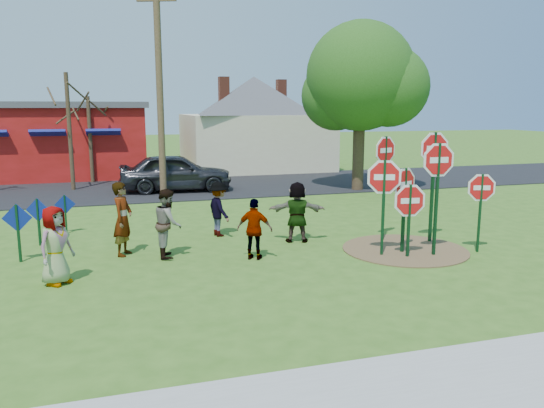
{
  "coord_description": "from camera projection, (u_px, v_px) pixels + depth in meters",
  "views": [
    {
      "loc": [
        -2.6,
        -12.72,
        3.65
      ],
      "look_at": [
        1.5,
        0.95,
        1.03
      ],
      "focal_mm": 35.0,
      "sensor_mm": 36.0,
      "label": 1
    }
  ],
  "objects": [
    {
      "name": "person_b",
      "position": [
        123.0,
        219.0,
        13.08
      ],
      "size": [
        0.67,
        0.79,
        1.84
      ],
      "primitive_type": "imported",
      "rotation": [
        0.0,
        0.0,
        1.15
      ],
      "color": "#277A6A",
      "rests_on": "ground"
    },
    {
      "name": "person_c",
      "position": [
        168.0,
        223.0,
        12.96
      ],
      "size": [
        0.7,
        0.87,
        1.69
      ],
      "primitive_type": "imported",
      "rotation": [
        0.0,
        0.0,
        1.49
      ],
      "color": "brown",
      "rests_on": "ground"
    },
    {
      "name": "suv",
      "position": [
        176.0,
        172.0,
        22.98
      ],
      "size": [
        4.93,
        2.29,
        1.63
      ],
      "primitive_type": "imported",
      "rotation": [
        0.0,
        0.0,
        1.49
      ],
      "color": "#2F2F34",
      "rests_on": "road"
    },
    {
      "name": "person_f",
      "position": [
        297.0,
        212.0,
        14.41
      ],
      "size": [
        1.62,
        0.91,
        1.67
      ],
      "primitive_type": "imported",
      "rotation": [
        0.0,
        0.0,
        2.86
      ],
      "color": "#20552F",
      "rests_on": "ground"
    },
    {
      "name": "dirt_patch",
      "position": [
        405.0,
        249.0,
        13.7
      ],
      "size": [
        3.2,
        3.2,
        0.03
      ],
      "primitive_type": "cylinder",
      "color": "brown",
      "rests_on": "ground"
    },
    {
      "name": "stop_sign_e",
      "position": [
        410.0,
        206.0,
        12.81
      ],
      "size": [
        1.08,
        0.15,
        1.96
      ],
      "rotation": [
        0.0,
        0.0,
        -0.12
      ],
      "color": "#0F381B",
      "rests_on": "ground"
    },
    {
      "name": "road",
      "position": [
        174.0,
        187.0,
        24.21
      ],
      "size": [
        120.0,
        7.5,
        0.04
      ],
      "primitive_type": "cube",
      "color": "black",
      "rests_on": "ground"
    },
    {
      "name": "person_d",
      "position": [
        219.0,
        209.0,
        15.08
      ],
      "size": [
        0.8,
        1.12,
        1.56
      ],
      "primitive_type": "imported",
      "rotation": [
        0.0,
        0.0,
        1.81
      ],
      "color": "#313136",
      "rests_on": "ground"
    },
    {
      "name": "blue_diamond_c",
      "position": [
        38.0,
        216.0,
        14.03
      ],
      "size": [
        0.61,
        0.23,
        1.28
      ],
      "rotation": [
        0.0,
        0.0,
        -0.33
      ],
      "color": "#0F381B",
      "rests_on": "ground"
    },
    {
      "name": "stop_sign_g",
      "position": [
        405.0,
        191.0,
        13.17
      ],
      "size": [
        1.02,
        0.48,
        2.31
      ],
      "rotation": [
        0.0,
        0.0,
        0.43
      ],
      "color": "#0F381B",
      "rests_on": "ground"
    },
    {
      "name": "utility_pole",
      "position": [
        159.0,
        82.0,
        21.0
      ],
      "size": [
        2.05,
        0.87,
        8.78
      ],
      "rotation": [
        0.0,
        0.0,
        -0.36
      ],
      "color": "#4C3823",
      "rests_on": "ground"
    },
    {
      "name": "ground",
      "position": [
        226.0,
        254.0,
        13.37
      ],
      "size": [
        120.0,
        120.0,
        0.0
      ],
      "primitive_type": "plane",
      "color": "#38611B",
      "rests_on": "ground"
    },
    {
      "name": "bare_tree_extra",
      "position": [
        69.0,
        115.0,
        22.88
      ],
      "size": [
        1.8,
        1.8,
        5.11
      ],
      "color": "#382819",
      "rests_on": "ground"
    },
    {
      "name": "leafy_tree",
      "position": [
        363.0,
        82.0,
        22.74
      ],
      "size": [
        5.12,
        4.67,
        7.28
      ],
      "color": "#382819",
      "rests_on": "ground"
    },
    {
      "name": "bare_tree_east",
      "position": [
        89.0,
        127.0,
        25.36
      ],
      "size": [
        1.8,
        1.8,
        4.15
      ],
      "color": "#382819",
      "rests_on": "ground"
    },
    {
      "name": "stop_sign_c",
      "position": [
        438.0,
        173.0,
        12.82
      ],
      "size": [
        1.13,
        0.08,
        2.95
      ],
      "rotation": [
        0.0,
        0.0,
        -0.04
      ],
      "color": "#0F381B",
      "rests_on": "ground"
    },
    {
      "name": "cream_house",
      "position": [
        254.0,
        119.0,
        31.36
      ],
      "size": [
        9.4,
        9.4,
        6.5
      ],
      "color": "beige",
      "rests_on": "ground"
    },
    {
      "name": "stop_sign_b",
      "position": [
        385.0,
        161.0,
        14.27
      ],
      "size": [
        0.97,
        0.38,
        3.01
      ],
      "rotation": [
        0.0,
        0.0,
        0.36
      ],
      "color": "#0F381B",
      "rests_on": "ground"
    },
    {
      "name": "stop_sign_a",
      "position": [
        384.0,
        186.0,
        12.88
      ],
      "size": [
        1.08,
        0.4,
        2.54
      ],
      "rotation": [
        0.0,
        0.0,
        -0.34
      ],
      "color": "#0F381B",
      "rests_on": "ground"
    },
    {
      "name": "person_a",
      "position": [
        55.0,
        245.0,
        10.94
      ],
      "size": [
        0.93,
        0.96,
        1.66
      ],
      "primitive_type": "imported",
      "rotation": [
        0.0,
        0.0,
        0.85
      ],
      "color": "#3C457D",
      "rests_on": "ground"
    },
    {
      "name": "blue_diamond_b",
      "position": [
        18.0,
        226.0,
        12.51
      ],
      "size": [
        0.68,
        0.08,
        1.41
      ],
      "rotation": [
        0.0,
        0.0,
        -0.09
      ],
      "color": "#0F381B",
      "rests_on": "ground"
    },
    {
      "name": "stop_sign_f",
      "position": [
        481.0,
        194.0,
        13.27
      ],
      "size": [
        0.91,
        0.31,
        2.13
      ],
      "rotation": [
        0.0,
        0.0,
        -0.31
      ],
      "color": "#0F381B",
      "rests_on": "ground"
    },
    {
      "name": "stop_sign_d",
      "position": [
        434.0,
        159.0,
        14.1
      ],
      "size": [
        1.17,
        0.08,
        3.15
      ],
      "rotation": [
        0.0,
        0.0,
        0.04
      ],
      "color": "#0F381B",
      "rests_on": "ground"
    },
    {
      "name": "person_e",
      "position": [
        255.0,
        229.0,
        12.75
      ],
      "size": [
        0.94,
        0.75,
        1.49
      ],
      "primitive_type": "imported",
      "rotation": [
        0.0,
        0.0,
        2.62
      ],
      "color": "#472951",
      "rests_on": "ground"
    },
    {
      "name": "blue_diamond_d",
      "position": [
        65.0,
        209.0,
        15.39
      ],
      "size": [
        0.58,
        0.06,
        1.15
      ],
      "rotation": [
        0.0,
        0.0,
        0.03
      ],
      "color": "#0F381B",
      "rests_on": "ground"
    },
    {
      "name": "sidewalk",
      "position": [
        345.0,
        402.0,
        6.58
      ],
      "size": [
        22.0,
        1.8,
        0.08
      ],
      "primitive_type": "cube",
      "color": "#9E9E99",
      "rests_on": "ground"
    },
    {
      "name": "red_building",
      "position": [
        56.0,
        139.0,
        28.42
      ],
      "size": [
        9.4,
        7.69,
        3.9
      ],
      "color": "maroon",
      "rests_on": "ground"
    }
  ]
}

